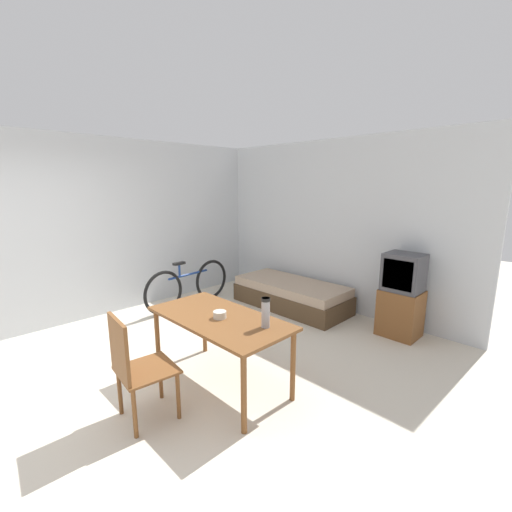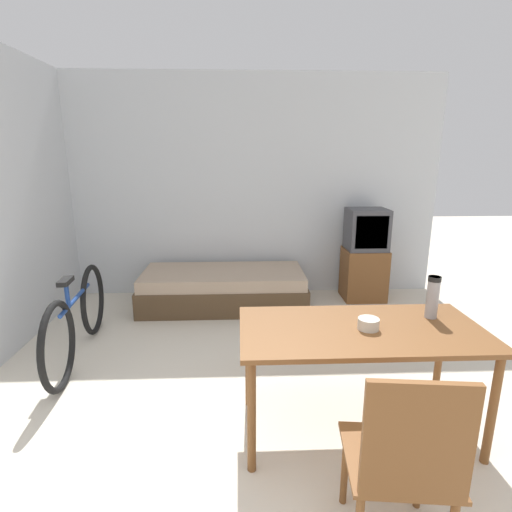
# 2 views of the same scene
# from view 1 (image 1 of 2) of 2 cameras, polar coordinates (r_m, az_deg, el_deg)

# --- Properties ---
(ground_plane) EXTENTS (20.00, 20.00, 0.00)m
(ground_plane) POSITION_cam_1_polar(r_m,az_deg,el_deg) (3.94, -26.35, -19.99)
(ground_plane) COLOR beige
(wall_back) EXTENTS (5.04, 0.06, 2.70)m
(wall_back) POSITION_cam_1_polar(r_m,az_deg,el_deg) (5.81, 10.71, 5.20)
(wall_back) COLOR silver
(wall_back) RESTS_ON ground_plane
(wall_left) EXTENTS (0.06, 4.80, 2.70)m
(wall_left) POSITION_cam_1_polar(r_m,az_deg,el_deg) (6.06, -16.76, 5.17)
(wall_left) COLOR silver
(wall_left) RESTS_ON ground_plane
(daybed) EXTENTS (1.92, 0.85, 0.43)m
(daybed) POSITION_cam_1_polar(r_m,az_deg,el_deg) (5.73, 5.84, -6.40)
(daybed) COLOR #4C3823
(daybed) RESTS_ON ground_plane
(tv) EXTENTS (0.50, 0.43, 1.13)m
(tv) POSITION_cam_1_polar(r_m,az_deg,el_deg) (4.95, 23.10, -6.23)
(tv) COLOR brown
(tv) RESTS_ON ground_plane
(dining_table) EXTENTS (1.49, 0.74, 0.73)m
(dining_table) POSITION_cam_1_polar(r_m,az_deg,el_deg) (3.46, -6.11, -11.20)
(dining_table) COLOR brown
(dining_table) RESTS_ON ground_plane
(wooden_chair) EXTENTS (0.50, 0.50, 0.96)m
(wooden_chair) POSITION_cam_1_polar(r_m,az_deg,el_deg) (3.15, -19.70, -16.58)
(wooden_chair) COLOR brown
(wooden_chair) RESTS_ON ground_plane
(bicycle) EXTENTS (0.20, 1.70, 0.78)m
(bicycle) POSITION_cam_1_polar(r_m,az_deg,el_deg) (5.82, -11.13, -4.78)
(bicycle) COLOR black
(bicycle) RESTS_ON ground_plane
(thermos_flask) EXTENTS (0.08, 0.08, 0.28)m
(thermos_flask) POSITION_cam_1_polar(r_m,az_deg,el_deg) (3.12, 1.62, -9.18)
(thermos_flask) COLOR #99999E
(thermos_flask) RESTS_ON dining_table
(mate_bowl) EXTENTS (0.13, 0.13, 0.07)m
(mate_bowl) POSITION_cam_1_polar(r_m,az_deg,el_deg) (3.38, -6.06, -9.69)
(mate_bowl) COLOR beige
(mate_bowl) RESTS_ON dining_table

